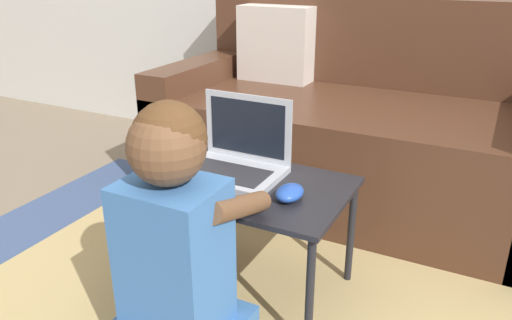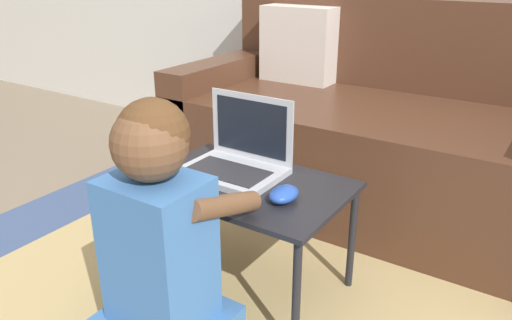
# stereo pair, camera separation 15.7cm
# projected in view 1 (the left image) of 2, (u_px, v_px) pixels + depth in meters

# --- Properties ---
(couch) EXTENTS (1.68, 0.87, 0.88)m
(couch) POSITION_uv_depth(u_px,v_px,m) (353.00, 131.00, 2.27)
(couch) COLOR #4C2D1E
(couch) RESTS_ON ground_plane
(laptop_desk) EXTENTS (0.63, 0.42, 0.39)m
(laptop_desk) POSITION_uv_depth(u_px,v_px,m) (247.00, 195.00, 1.57)
(laptop_desk) COLOR black
(laptop_desk) RESTS_ON ground_plane
(laptop) EXTENTS (0.32, 0.23, 0.24)m
(laptop) POSITION_uv_depth(u_px,v_px,m) (235.00, 162.00, 1.61)
(laptop) COLOR #B7BCC6
(laptop) RESTS_ON laptop_desk
(computer_mouse) EXTENTS (0.08, 0.11, 0.04)m
(computer_mouse) POSITION_uv_depth(u_px,v_px,m) (290.00, 193.00, 1.44)
(computer_mouse) COLOR #234CB2
(computer_mouse) RESTS_ON laptop_desk
(person_seated) EXTENTS (0.32, 0.41, 0.75)m
(person_seated) POSITION_uv_depth(u_px,v_px,m) (177.00, 261.00, 1.24)
(person_seated) COLOR #3D70B2
(person_seated) RESTS_ON ground_plane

